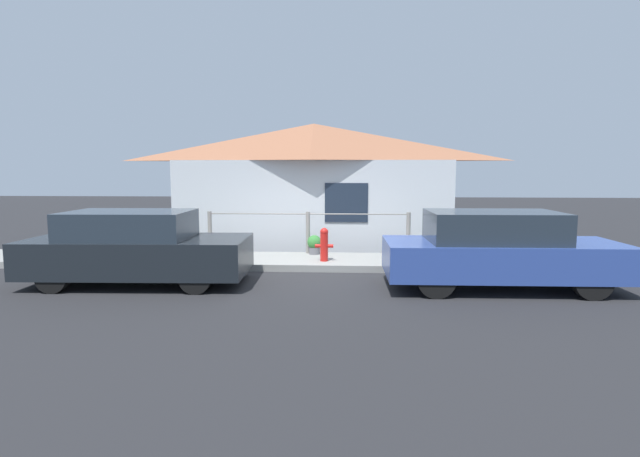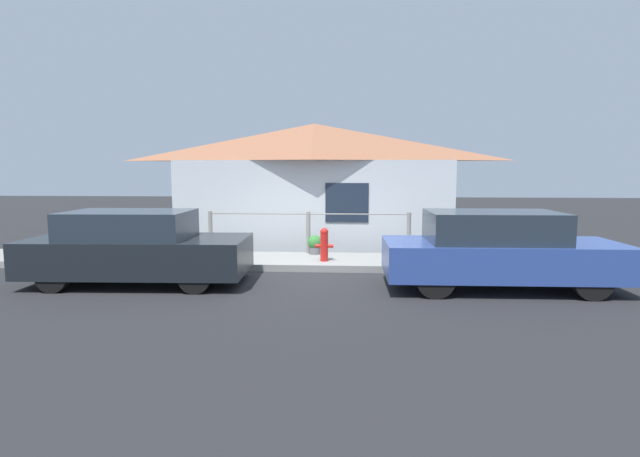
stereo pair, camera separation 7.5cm
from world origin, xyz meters
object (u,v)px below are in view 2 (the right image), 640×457
Objects in this scene: potted_plant_near_hydrant at (315,244)px; potted_plant_corner at (443,242)px; potted_plant_by_fence at (171,242)px; fire_hydrant at (324,244)px; car_left at (137,248)px; car_right at (499,250)px.

potted_plant_corner reaches higher than potted_plant_near_hydrant.
potted_plant_near_hydrant is 0.74× the size of potted_plant_corner.
potted_plant_near_hydrant is 3.45m from potted_plant_by_fence.
fire_hydrant is at bearing -72.76° from potted_plant_near_hydrant.
car_left reaches higher than potted_plant_corner.
potted_plant_by_fence is at bearing 159.47° from car_right.
potted_plant_corner is (2.72, 0.75, -0.05)m from fire_hydrant.
potted_plant_by_fence reaches higher than potted_plant_near_hydrant.
potted_plant_near_hydrant is (-0.28, 0.90, -0.14)m from fire_hydrant.
potted_plant_near_hydrant is 0.84× the size of potted_plant_by_fence.
car_right is 7.66× the size of potted_plant_by_fence.
potted_plant_by_fence is 6.45m from potted_plant_corner.
fire_hydrant is at bearing 25.25° from car_left.
fire_hydrant is 1.20× the size of potted_plant_corner.
fire_hydrant is at bearing 150.29° from car_right.
car_right is at bearing -78.17° from potted_plant_corner.
potted_plant_corner is at bearing 100.90° from car_right.
car_left reaches higher than potted_plant_by_fence.
potted_plant_corner is (6.17, 2.53, -0.20)m from car_left.
car_right is 2.60m from potted_plant_corner.
fire_hydrant reaches higher than potted_plant_near_hydrant.
car_left is 9.04× the size of potted_plant_near_hydrant.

